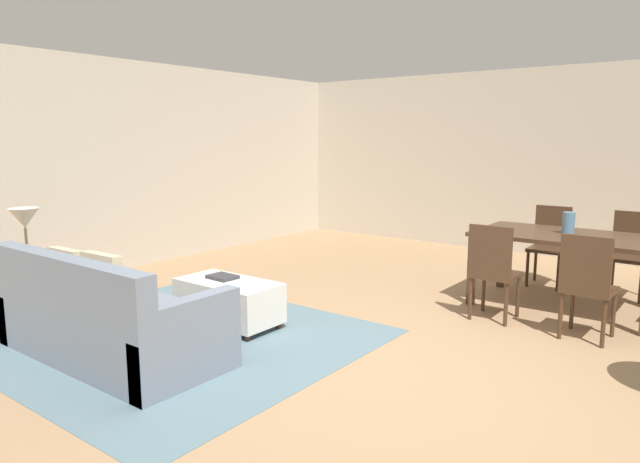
% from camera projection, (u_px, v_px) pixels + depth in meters
% --- Properties ---
extents(ground_plane, '(10.80, 10.80, 0.00)m').
position_uv_depth(ground_plane, '(386.00, 367.00, 4.31)').
color(ground_plane, '#9E7A56').
extents(wall_back, '(9.00, 0.12, 2.70)m').
position_uv_depth(wall_back, '(571.00, 164.00, 8.01)').
color(wall_back, '#BCB2A0').
rests_on(wall_back, ground_plane).
extents(wall_left, '(0.12, 11.00, 2.70)m').
position_uv_depth(wall_left, '(100.00, 167.00, 7.17)').
color(wall_left, '#BCB2A0').
rests_on(wall_left, ground_plane).
extents(area_rug, '(3.00, 2.80, 0.01)m').
position_uv_depth(area_rug, '(176.00, 338.00, 4.90)').
color(area_rug, slate).
rests_on(area_rug, ground_plane).
extents(couch, '(1.96, 0.89, 0.86)m').
position_uv_depth(couch, '(106.00, 321.00, 4.46)').
color(couch, slate).
rests_on(couch, ground_plane).
extents(ottoman_table, '(0.97, 0.50, 0.42)m').
position_uv_depth(ottoman_table, '(229.00, 300.00, 5.23)').
color(ottoman_table, silver).
rests_on(ottoman_table, ground_plane).
extents(side_table, '(0.40, 0.40, 0.56)m').
position_uv_depth(side_table, '(29.00, 277.00, 5.23)').
color(side_table, olive).
rests_on(side_table, ground_plane).
extents(table_lamp, '(0.26, 0.26, 0.53)m').
position_uv_depth(table_lamp, '(25.00, 221.00, 5.14)').
color(table_lamp, brown).
rests_on(table_lamp, side_table).
extents(dining_table, '(1.71, 1.00, 0.76)m').
position_uv_depth(dining_table, '(566.00, 243.00, 5.68)').
color(dining_table, '#422B1C').
rests_on(dining_table, ground_plane).
extents(dining_chair_near_left, '(0.40, 0.40, 0.92)m').
position_uv_depth(dining_chair_near_left, '(493.00, 267.00, 5.31)').
color(dining_chair_near_left, '#422B1C').
rests_on(dining_chair_near_left, ground_plane).
extents(dining_chair_near_right, '(0.41, 0.41, 0.92)m').
position_uv_depth(dining_chair_near_right, '(587.00, 281.00, 4.78)').
color(dining_chair_near_right, '#422B1C').
rests_on(dining_chair_near_right, ground_plane).
extents(dining_chair_far_left, '(0.41, 0.41, 0.92)m').
position_uv_depth(dining_chair_far_left, '(550.00, 241.00, 6.65)').
color(dining_chair_far_left, '#422B1C').
rests_on(dining_chair_far_left, ground_plane).
extents(dining_chair_far_right, '(0.41, 0.41, 0.92)m').
position_uv_depth(dining_chair_far_right, '(630.00, 249.00, 6.15)').
color(dining_chair_far_right, '#422B1C').
rests_on(dining_chair_far_right, ground_plane).
extents(vase_centerpiece, '(0.12, 0.12, 0.22)m').
position_uv_depth(vase_centerpiece, '(568.00, 223.00, 5.68)').
color(vase_centerpiece, slate).
rests_on(vase_centerpiece, dining_table).
extents(book_on_ottoman, '(0.27, 0.21, 0.03)m').
position_uv_depth(book_on_ottoman, '(222.00, 277.00, 5.28)').
color(book_on_ottoman, '#333338').
rests_on(book_on_ottoman, ottoman_table).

